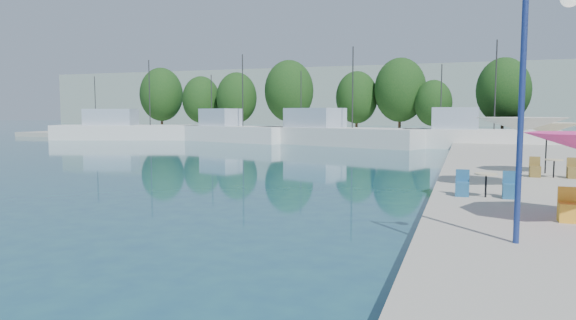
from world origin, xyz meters
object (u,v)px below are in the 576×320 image
at_px(trawler_01, 131,131).
at_px(street_lamp, 540,70).
at_px(trawler_04, 474,137).
at_px(umbrella_white, 522,124).
at_px(trawler_03, 333,135).
at_px(umbrella_cream, 547,128).
at_px(trawler_02, 231,132).

xyz_separation_m(trawler_01, street_lamp, (40.76, -42.87, 3.02)).
xyz_separation_m(trawler_01, trawler_04, (40.22, -4.00, 0.00)).
relative_size(trawler_01, umbrella_white, 6.40).
xyz_separation_m(trawler_01, umbrella_white, (41.29, -34.38, 1.78)).
relative_size(trawler_04, street_lamp, 2.70).
height_order(trawler_01, trawler_03, same).
height_order(trawler_03, umbrella_cream, trawler_03).
bearing_deg(trawler_03, street_lamp, -49.63).
distance_m(trawler_03, umbrella_cream, 31.02).
bearing_deg(umbrella_white, trawler_02, 128.74).
xyz_separation_m(trawler_03, umbrella_white, (14.71, -31.61, 1.78)).
relative_size(trawler_03, trawler_04, 1.42).
relative_size(trawler_02, street_lamp, 2.97).
bearing_deg(street_lamp, trawler_01, 125.45).
bearing_deg(trawler_01, street_lamp, -64.91).
relative_size(trawler_02, umbrella_cream, 5.32).
bearing_deg(trawler_01, umbrella_cream, -52.73).
distance_m(trawler_03, umbrella_white, 34.91).
xyz_separation_m(umbrella_cream, street_lamp, (-2.04, -13.71, 1.51)).
distance_m(trawler_01, trawler_04, 40.42).
xyz_separation_m(trawler_02, umbrella_cream, (28.87, -28.87, 1.51)).
relative_size(trawler_03, umbrella_white, 6.14).
bearing_deg(trawler_04, street_lamp, -86.27).
distance_m(trawler_01, street_lamp, 59.24).
bearing_deg(trawler_02, trawler_01, -161.90).
relative_size(trawler_04, umbrella_white, 4.34).
bearing_deg(umbrella_white, street_lamp, -93.55).
bearing_deg(trawler_01, trawler_03, -24.41).
xyz_separation_m(umbrella_white, street_lamp, (-0.53, -8.49, 1.24)).
xyz_separation_m(trawler_01, trawler_03, (26.58, -2.77, 0.00)).
height_order(trawler_02, umbrella_cream, trawler_02).
bearing_deg(umbrella_white, trawler_04, 92.01).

